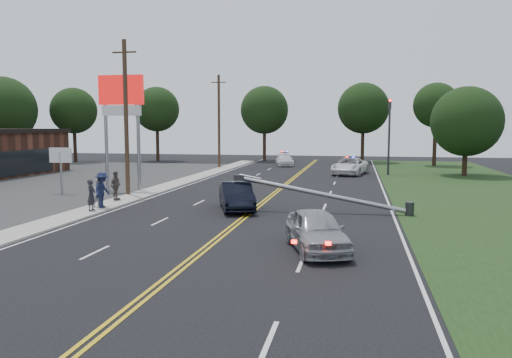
% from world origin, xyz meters
% --- Properties ---
extents(ground, '(120.00, 120.00, 0.00)m').
position_xyz_m(ground, '(0.00, 0.00, 0.00)').
color(ground, black).
rests_on(ground, ground).
extents(sidewalk, '(1.80, 70.00, 0.12)m').
position_xyz_m(sidewalk, '(-8.40, 10.00, 0.06)').
color(sidewalk, '#A8A298').
rests_on(sidewalk, ground).
extents(centerline_yellow, '(0.36, 80.00, 0.00)m').
position_xyz_m(centerline_yellow, '(0.00, 10.00, 0.01)').
color(centerline_yellow, gold).
rests_on(centerline_yellow, ground).
extents(pylon_sign, '(3.20, 0.35, 8.00)m').
position_xyz_m(pylon_sign, '(-10.50, 14.00, 6.00)').
color(pylon_sign, gray).
rests_on(pylon_sign, ground).
extents(small_sign, '(1.60, 0.14, 3.10)m').
position_xyz_m(small_sign, '(-14.00, 12.00, 2.33)').
color(small_sign, gray).
rests_on(small_sign, ground).
extents(traffic_signal, '(0.28, 0.41, 7.05)m').
position_xyz_m(traffic_signal, '(8.30, 30.00, 4.21)').
color(traffic_signal, '#2D2D30').
rests_on(traffic_signal, ground).
extents(fallen_streetlight, '(9.36, 0.44, 1.91)m').
position_xyz_m(fallen_streetlight, '(4.19, 8.00, 0.92)').
color(fallen_streetlight, '#2D2D30').
rests_on(fallen_streetlight, ground).
extents(utility_pole_mid, '(1.60, 0.28, 10.00)m').
position_xyz_m(utility_pole_mid, '(-9.20, 12.00, 5.08)').
color(utility_pole_mid, '#382619').
rests_on(utility_pole_mid, ground).
extents(utility_pole_far, '(1.60, 0.28, 10.00)m').
position_xyz_m(utility_pole_far, '(-9.20, 34.00, 5.08)').
color(utility_pole_far, '#382619').
rests_on(utility_pole_far, ground).
extents(tree_3, '(7.59, 7.59, 10.24)m').
position_xyz_m(tree_3, '(-34.67, 32.84, 6.44)').
color(tree_3, black).
rests_on(tree_3, ground).
extents(tree_4, '(5.75, 5.75, 9.37)m').
position_xyz_m(tree_4, '(-29.66, 39.40, 6.48)').
color(tree_4, black).
rests_on(tree_4, ground).
extents(tree_5, '(5.80, 5.80, 9.65)m').
position_xyz_m(tree_5, '(-20.24, 43.51, 6.73)').
color(tree_5, black).
rests_on(tree_5, ground).
extents(tree_6, '(6.24, 6.24, 9.78)m').
position_xyz_m(tree_6, '(-6.56, 46.53, 6.64)').
color(tree_6, black).
rests_on(tree_6, ground).
extents(tree_7, '(6.42, 6.42, 10.03)m').
position_xyz_m(tree_7, '(6.07, 46.84, 6.80)').
color(tree_7, black).
rests_on(tree_7, ground).
extents(tree_8, '(5.13, 5.13, 9.50)m').
position_xyz_m(tree_8, '(14.14, 42.37, 6.91)').
color(tree_8, black).
rests_on(tree_8, ground).
extents(tree_9, '(6.36, 6.36, 8.15)m').
position_xyz_m(tree_9, '(15.12, 30.53, 4.96)').
color(tree_9, black).
rests_on(tree_9, ground).
extents(crashed_sedan, '(3.05, 4.84, 1.50)m').
position_xyz_m(crashed_sedan, '(-0.93, 8.01, 0.75)').
color(crashed_sedan, black).
rests_on(crashed_sedan, ground).
extents(waiting_sedan, '(3.05, 4.74, 1.50)m').
position_xyz_m(waiting_sedan, '(4.04, -0.10, 0.75)').
color(waiting_sedan, '#9EA2A6').
rests_on(waiting_sedan, ground).
extents(emergency_a, '(3.72, 6.07, 1.57)m').
position_xyz_m(emergency_a, '(4.78, 29.69, 0.79)').
color(emergency_a, white).
rests_on(emergency_a, ground).
extents(emergency_b, '(2.81, 4.85, 1.32)m').
position_xyz_m(emergency_b, '(-2.77, 38.90, 0.66)').
color(emergency_b, silver).
rests_on(emergency_b, ground).
extents(bystander_a, '(0.43, 0.62, 1.64)m').
position_xyz_m(bystander_a, '(-8.13, 5.58, 0.94)').
color(bystander_a, '#232228').
rests_on(bystander_a, sidewalk).
extents(bystander_b, '(0.85, 0.92, 1.53)m').
position_xyz_m(bystander_b, '(-8.38, 6.80, 0.89)').
color(bystander_b, '#BABABF').
rests_on(bystander_b, sidewalk).
extents(bystander_c, '(0.74, 1.26, 1.94)m').
position_xyz_m(bystander_c, '(-8.05, 6.57, 1.09)').
color(bystander_c, '#181E3C').
rests_on(bystander_c, sidewalk).
extents(bystander_d, '(0.47, 1.04, 1.74)m').
position_xyz_m(bystander_d, '(-8.68, 9.31, 0.99)').
color(bystander_d, '#594D47').
rests_on(bystander_d, sidewalk).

